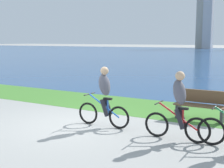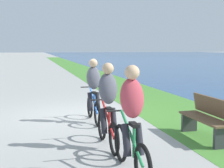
{
  "view_description": "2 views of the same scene",
  "coord_description": "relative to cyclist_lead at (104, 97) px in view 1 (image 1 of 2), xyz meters",
  "views": [
    {
      "loc": [
        5.22,
        -6.76,
        2.37
      ],
      "look_at": [
        1.17,
        0.3,
        1.21
      ],
      "focal_mm": 49.27,
      "sensor_mm": 36.0,
      "label": 1
    },
    {
      "loc": [
        8.67,
        -1.21,
        1.92
      ],
      "look_at": [
        0.55,
        0.9,
        0.95
      ],
      "focal_mm": 48.9,
      "sensor_mm": 36.0,
      "label": 2
    }
  ],
  "objects": [
    {
      "name": "cyclist_lead",
      "position": [
        0.0,
        0.0,
        0.0
      ],
      "size": [
        1.62,
        0.52,
        1.66
      ],
      "color": "black",
      "rests_on": "ground"
    },
    {
      "name": "bench_near_path",
      "position": [
        2.12,
        2.04,
        -0.38
      ],
      "size": [
        1.5,
        0.47,
        0.9
      ],
      "color": "brown",
      "rests_on": "ground"
    },
    {
      "name": "cyclist_trailing",
      "position": [
        2.14,
        -0.14,
        -0.0
      ],
      "size": [
        1.62,
        0.52,
        1.66
      ],
      "color": "black",
      "rests_on": "ground"
    },
    {
      "name": "grass_strip_bayside",
      "position": [
        -0.92,
        2.79,
        -0.83
      ],
      "size": [
        120.0,
        2.82,
        0.01
      ],
      "primitive_type": "cube",
      "color": "#478433",
      "rests_on": "ground"
    },
    {
      "name": "ground_plane",
      "position": [
        -0.92,
        -0.3,
        -0.83
      ],
      "size": [
        300.0,
        300.0,
        0.0
      ],
      "primitive_type": "plane",
      "color": "#9E9E99"
    }
  ]
}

